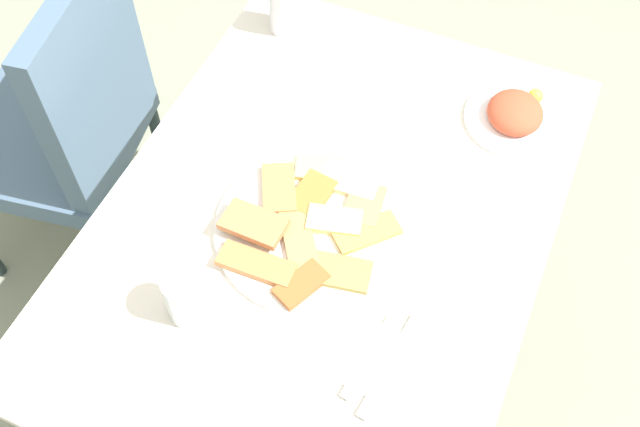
{
  "coord_description": "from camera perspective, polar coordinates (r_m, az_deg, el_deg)",
  "views": [
    {
      "loc": [
        -0.69,
        -0.29,
        1.85
      ],
      "look_at": [
        -0.01,
        0.0,
        0.77
      ],
      "focal_mm": 42.0,
      "sensor_mm": 36.0,
      "label": 1
    }
  ],
  "objects": [
    {
      "name": "ground_plane",
      "position": [
        2.0,
        0.26,
        -12.16
      ],
      "size": [
        6.0,
        6.0,
        0.0
      ],
      "primitive_type": "plane",
      "color": "gray"
    },
    {
      "name": "dining_table",
      "position": [
        1.42,
        0.36,
        -2.38
      ],
      "size": [
        1.07,
        0.77,
        0.74
      ],
      "color": "silver",
      "rests_on": "ground_plane"
    },
    {
      "name": "dining_chair",
      "position": [
        1.88,
        -18.67,
        6.71
      ],
      "size": [
        0.48,
        0.49,
        0.91
      ],
      "color": "#4A627B",
      "rests_on": "ground_plane"
    },
    {
      "name": "pide_platter",
      "position": [
        1.32,
        -0.65,
        -0.94
      ],
      "size": [
        0.35,
        0.35,
        0.04
      ],
      "color": "white",
      "rests_on": "dining_table"
    },
    {
      "name": "salad_plate_greens",
      "position": [
        1.52,
        14.63,
        7.32
      ],
      "size": [
        0.19,
        0.19,
        0.05
      ],
      "color": "white",
      "rests_on": "dining_table"
    },
    {
      "name": "soda_can",
      "position": [
        1.63,
        -2.71,
        15.52
      ],
      "size": [
        0.09,
        0.09,
        0.12
      ],
      "primitive_type": "cylinder",
      "rotation": [
        0.0,
        0.0,
        0.47
      ],
      "color": "silver",
      "rests_on": "dining_table"
    },
    {
      "name": "drinking_glass",
      "position": [
        1.22,
        -10.17,
        -6.24
      ],
      "size": [
        0.07,
        0.07,
        0.11
      ],
      "primitive_type": "cylinder",
      "color": "silver",
      "rests_on": "dining_table"
    },
    {
      "name": "paper_napkin",
      "position": [
        1.21,
        4.55,
        -11.19
      ],
      "size": [
        0.14,
        0.14,
        0.0
      ],
      "primitive_type": "cube",
      "rotation": [
        0.0,
        0.0,
        -0.09
      ],
      "color": "white",
      "rests_on": "dining_table"
    },
    {
      "name": "fork",
      "position": [
        1.21,
        5.38,
        -11.42
      ],
      "size": [
        0.2,
        0.04,
        0.0
      ],
      "primitive_type": "cube",
      "rotation": [
        0.0,
        0.0,
        -0.11
      ],
      "color": "silver",
      "rests_on": "paper_napkin"
    },
    {
      "name": "spoon",
      "position": [
        1.21,
        3.76,
        -10.82
      ],
      "size": [
        0.16,
        0.04,
        0.0
      ],
      "primitive_type": "cube",
      "rotation": [
        0.0,
        0.0,
        -0.13
      ],
      "color": "silver",
      "rests_on": "paper_napkin"
    }
  ]
}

